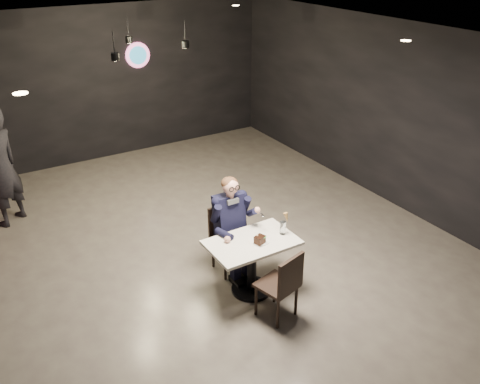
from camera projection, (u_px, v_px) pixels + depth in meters
floor at (212, 261)px, 7.20m from camera, size 9.00×9.00×0.00m
wall_sign at (138, 55)px, 10.08m from camera, size 0.50×0.06×0.50m
pendant_lights at (142, 31)px, 7.43m from camera, size 1.40×1.20×0.36m
main_table at (252, 266)px, 6.44m from camera, size 1.10×0.70×0.75m
chair_far at (230, 241)px, 6.82m from camera, size 0.42×0.46×0.92m
chair_near at (277, 284)px, 5.98m from camera, size 0.52×0.55×0.92m
seated_man at (230, 224)px, 6.70m from camera, size 0.60×0.80×1.44m
dessert_plate at (261, 241)px, 6.26m from camera, size 0.21×0.21×0.01m
cake_slice at (260, 240)px, 6.20m from camera, size 0.15×0.13×0.09m
mint_leaf at (264, 237)px, 6.18m from camera, size 0.07×0.04×0.01m
sundae_glass at (283, 228)px, 6.39m from camera, size 0.08×0.08×0.17m
wafer_cone at (286, 217)px, 6.32m from camera, size 0.07×0.07×0.12m
passerby at (1, 168)px, 7.77m from camera, size 0.82×0.79×1.90m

